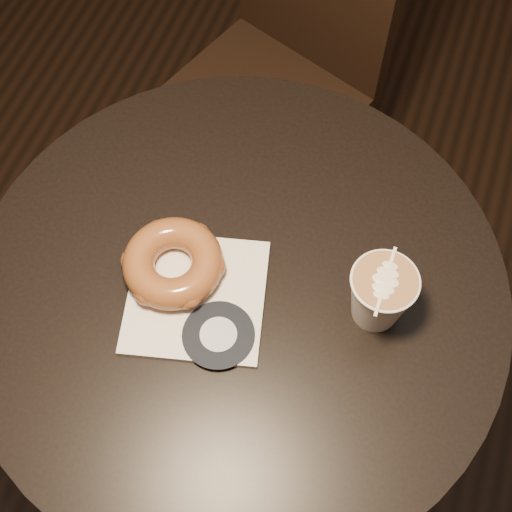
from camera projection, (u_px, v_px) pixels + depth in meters
name	position (u px, v px, depth m)	size (l,w,h in m)	color
cafe_table	(240.00, 341.00, 1.09)	(0.70, 0.70, 0.75)	black
chair	(288.00, 46.00, 1.43)	(0.47, 0.47, 0.91)	black
pastry_bag	(196.00, 297.00, 0.90)	(0.17, 0.17, 0.01)	silver
doughnut	(173.00, 263.00, 0.90)	(0.13, 0.13, 0.04)	brown
latte_cup	(380.00, 296.00, 0.86)	(0.08, 0.08, 0.09)	white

